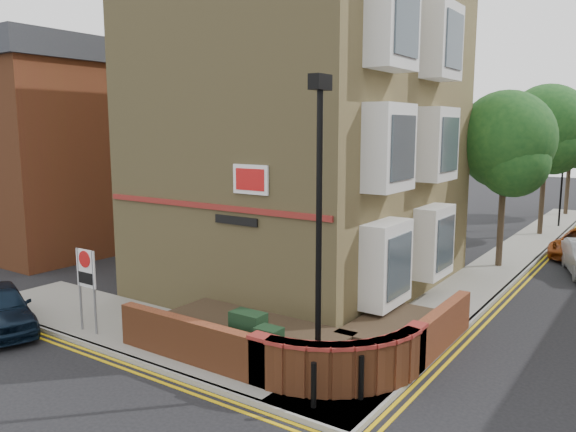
% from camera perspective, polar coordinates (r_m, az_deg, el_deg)
% --- Properties ---
extents(ground, '(120.00, 120.00, 0.00)m').
position_cam_1_polar(ground, '(12.20, -6.84, -17.45)').
color(ground, black).
rests_on(ground, ground).
extents(pavement_corner, '(13.00, 3.00, 0.12)m').
position_cam_1_polar(pavement_corner, '(15.43, -13.08, -11.58)').
color(pavement_corner, gray).
rests_on(pavement_corner, ground).
extents(pavement_main, '(2.00, 32.00, 0.12)m').
position_cam_1_polar(pavement_main, '(25.30, 21.68, -3.90)').
color(pavement_main, gray).
rests_on(pavement_main, ground).
extents(kerb_side, '(13.00, 0.15, 0.12)m').
position_cam_1_polar(kerb_side, '(14.54, -17.55, -13.08)').
color(kerb_side, gray).
rests_on(kerb_side, ground).
extents(kerb_main_near, '(0.15, 32.00, 0.12)m').
position_cam_1_polar(kerb_main_near, '(25.11, 23.91, -4.13)').
color(kerb_main_near, gray).
rests_on(kerb_main_near, ground).
extents(yellow_lines_side, '(13.00, 0.28, 0.01)m').
position_cam_1_polar(yellow_lines_side, '(14.42, -18.34, -13.54)').
color(yellow_lines_side, gold).
rests_on(yellow_lines_side, ground).
extents(yellow_lines_main, '(0.28, 32.00, 0.01)m').
position_cam_1_polar(yellow_lines_main, '(25.08, 24.46, -4.31)').
color(yellow_lines_main, gold).
rests_on(yellow_lines_main, ground).
extents(corner_building, '(8.95, 10.40, 13.60)m').
position_cam_1_polar(corner_building, '(19.08, 2.45, 11.40)').
color(corner_building, '#917E4D').
rests_on(corner_building, ground).
extents(garden_wall, '(6.80, 6.00, 1.20)m').
position_cam_1_polar(garden_wall, '(13.99, 0.13, -13.80)').
color(garden_wall, brown).
rests_on(garden_wall, ground).
extents(lamppost, '(0.25, 0.50, 6.30)m').
position_cam_1_polar(lamppost, '(11.14, 3.15, -1.76)').
color(lamppost, black).
rests_on(lamppost, pavement_corner).
extents(utility_cabinet_large, '(0.80, 0.45, 1.20)m').
position_cam_1_polar(utility_cabinet_large, '(12.99, -4.05, -12.24)').
color(utility_cabinet_large, black).
rests_on(utility_cabinet_large, pavement_corner).
extents(utility_cabinet_small, '(0.55, 0.40, 1.10)m').
position_cam_1_polar(utility_cabinet_small, '(12.34, -1.95, -13.65)').
color(utility_cabinet_small, black).
rests_on(utility_cabinet_small, pavement_corner).
extents(bollard_near, '(0.11, 0.11, 0.90)m').
position_cam_1_polar(bollard_near, '(11.16, 2.62, -16.78)').
color(bollard_near, black).
rests_on(bollard_near, pavement_corner).
extents(bollard_far, '(0.11, 0.11, 0.90)m').
position_cam_1_polar(bollard_far, '(11.53, 7.45, -15.97)').
color(bollard_far, black).
rests_on(bollard_far, pavement_corner).
extents(zone_sign, '(0.72, 0.07, 2.20)m').
position_cam_1_polar(zone_sign, '(15.49, -19.82, -5.67)').
color(zone_sign, slate).
rests_on(zone_sign, pavement_corner).
extents(side_building, '(6.40, 10.40, 9.00)m').
position_cam_1_polar(side_building, '(27.53, -19.70, 6.64)').
color(side_building, brown).
rests_on(side_building, ground).
extents(tree_near, '(3.64, 3.65, 6.70)m').
position_cam_1_polar(tree_near, '(22.83, 21.24, 6.58)').
color(tree_near, '#382B1E').
rests_on(tree_near, pavement_main).
extents(tree_mid, '(4.03, 4.03, 7.42)m').
position_cam_1_polar(tree_mid, '(30.66, 24.81, 7.74)').
color(tree_mid, '#382B1E').
rests_on(tree_mid, pavement_main).
extents(tree_far, '(3.81, 3.81, 7.00)m').
position_cam_1_polar(tree_far, '(38.56, 26.85, 7.27)').
color(tree_far, '#382B1E').
rests_on(tree_far, pavement_main).
extents(traffic_light_assembly, '(0.20, 0.16, 4.20)m').
position_cam_1_polar(traffic_light_assembly, '(33.61, 26.08, 3.56)').
color(traffic_light_assembly, black).
rests_on(traffic_light_assembly, pavement_main).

